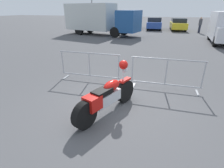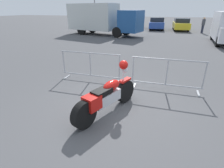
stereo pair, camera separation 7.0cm
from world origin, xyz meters
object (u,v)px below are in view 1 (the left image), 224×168
(street_lamp, at_px, (92,0))
(motorcycle, at_px, (107,96))
(parked_car_red, at_px, (112,22))
(crowd_barrier_far, at_px, (166,74))
(box_truck, at_px, (98,18))
(parked_car_black, at_px, (132,23))
(parked_car_yellow, at_px, (178,24))
(crowd_barrier_near, at_px, (90,66))
(parked_car_blue, at_px, (154,23))
(parked_car_maroon, at_px, (92,22))
(pedestrian, at_px, (200,24))

(street_lamp, bearing_deg, motorcycle, -65.59)
(motorcycle, xyz_separation_m, parked_car_red, (-6.64, 20.95, 0.27))
(crowd_barrier_far, bearing_deg, parked_car_red, 112.79)
(parked_car_red, bearing_deg, crowd_barrier_far, -161.57)
(motorcycle, distance_m, box_truck, 15.02)
(parked_car_black, bearing_deg, parked_car_yellow, -99.43)
(crowd_barrier_near, bearing_deg, street_lamp, 113.34)
(parked_car_red, distance_m, parked_car_blue, 5.88)
(motorcycle, bearing_deg, parked_car_maroon, 45.46)
(box_truck, bearing_deg, parked_car_black, 85.39)
(crowd_barrier_near, bearing_deg, parked_car_yellow, 79.25)
(crowd_barrier_near, distance_m, box_truck, 12.74)
(parked_car_black, height_order, pedestrian, pedestrian)
(parked_car_yellow, bearing_deg, parked_car_blue, 80.30)
(crowd_barrier_far, xyz_separation_m, parked_car_red, (-8.00, 19.03, 0.19))
(crowd_barrier_far, distance_m, parked_car_red, 20.64)
(parked_car_black, xyz_separation_m, street_lamp, (-6.97, 2.42, 3.00))
(crowd_barrier_near, distance_m, parked_car_black, 19.31)
(parked_car_red, xyz_separation_m, parked_car_blue, (5.88, -0.11, 0.01))
(parked_car_blue, bearing_deg, parked_car_yellow, -99.70)
(parked_car_yellow, relative_size, pedestrian, 2.59)
(parked_car_maroon, height_order, parked_car_red, parked_car_red)
(motorcycle, height_order, box_truck, box_truck)
(parked_car_black, bearing_deg, crowd_barrier_far, -169.59)
(parked_car_yellow, xyz_separation_m, pedestrian, (2.20, -2.11, 0.19))
(parked_car_maroon, bearing_deg, box_truck, -155.43)
(motorcycle, height_order, parked_car_blue, parked_car_blue)
(parked_car_maroon, xyz_separation_m, street_lamp, (-1.09, 2.82, 2.98))
(box_truck, distance_m, parked_car_yellow, 10.48)
(crowd_barrier_near, bearing_deg, crowd_barrier_far, 0.00)
(crowd_barrier_far, bearing_deg, street_lamp, 119.12)
(pedestrian, bearing_deg, parked_car_blue, -30.49)
(motorcycle, height_order, parked_car_yellow, parked_car_yellow)
(pedestrian, relative_size, street_lamp, 0.30)
(motorcycle, height_order, parked_car_maroon, parked_car_maroon)
(motorcycle, bearing_deg, parked_car_blue, 22.69)
(crowd_barrier_far, xyz_separation_m, parked_car_blue, (-2.11, 18.92, 0.20))
(motorcycle, distance_m, street_lamp, 26.01)
(parked_car_yellow, bearing_deg, motorcycle, 169.58)
(box_truck, xyz_separation_m, pedestrian, (10.17, 4.64, -0.72))
(motorcycle, relative_size, parked_car_blue, 0.48)
(crowd_barrier_near, height_order, parked_car_blue, parked_car_blue)
(parked_car_red, relative_size, parked_car_black, 1.05)
(parked_car_black, bearing_deg, street_lamp, 66.52)
(box_truck, bearing_deg, crowd_barrier_near, -58.17)
(crowd_barrier_far, bearing_deg, parked_car_yellow, 87.46)
(box_truck, bearing_deg, motorcycle, -55.87)
(street_lamp, bearing_deg, crowd_barrier_far, -60.88)
(pedestrian, bearing_deg, box_truck, 18.94)
(motorcycle, relative_size, parked_car_yellow, 0.49)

